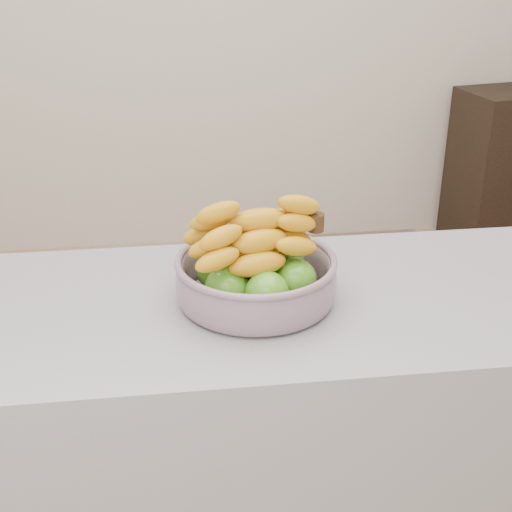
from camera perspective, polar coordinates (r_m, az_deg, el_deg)
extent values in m
plane|color=tan|center=(2.30, -1.41, -19.27)|extent=(4.00, 4.00, 0.00)
cube|color=gray|center=(1.73, -0.28, -16.68)|extent=(2.00, 0.60, 0.90)
cube|color=black|center=(4.02, 18.98, 6.58)|extent=(0.52, 0.45, 0.83)
cylinder|color=#8998A5|center=(1.47, 0.00, -3.30)|extent=(0.28, 0.28, 0.01)
torus|color=#8998A5|center=(1.43, 0.00, -0.39)|extent=(0.33, 0.33, 0.02)
sphere|color=#388316|center=(1.38, 0.88, -3.02)|extent=(0.09, 0.09, 0.09)
sphere|color=#388316|center=(1.43, 3.16, -1.92)|extent=(0.09, 0.09, 0.09)
sphere|color=#388316|center=(1.50, 2.21, -0.54)|extent=(0.09, 0.09, 0.09)
sphere|color=#388316|center=(1.52, -0.79, -0.19)|extent=(0.09, 0.09, 0.09)
sphere|color=#388316|center=(1.47, -3.08, -1.16)|extent=(0.09, 0.09, 0.09)
sphere|color=#388316|center=(1.40, -2.38, -2.60)|extent=(0.09, 0.09, 0.09)
ellipsoid|color=orange|center=(1.38, 0.12, -0.66)|extent=(0.21, 0.10, 0.05)
ellipsoid|color=orange|center=(1.42, -0.42, 0.23)|extent=(0.21, 0.07, 0.05)
ellipsoid|color=orange|center=(1.47, -0.94, 1.06)|extent=(0.21, 0.05, 0.05)
ellipsoid|color=orange|center=(1.38, 0.30, 1.19)|extent=(0.21, 0.11, 0.05)
ellipsoid|color=orange|center=(1.43, -0.29, 2.08)|extent=(0.21, 0.06, 0.05)
ellipsoid|color=orange|center=(1.40, 0.26, 2.90)|extent=(0.21, 0.07, 0.05)
cylinder|color=#392412|center=(1.44, 4.83, 2.71)|extent=(0.03, 0.03, 0.04)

